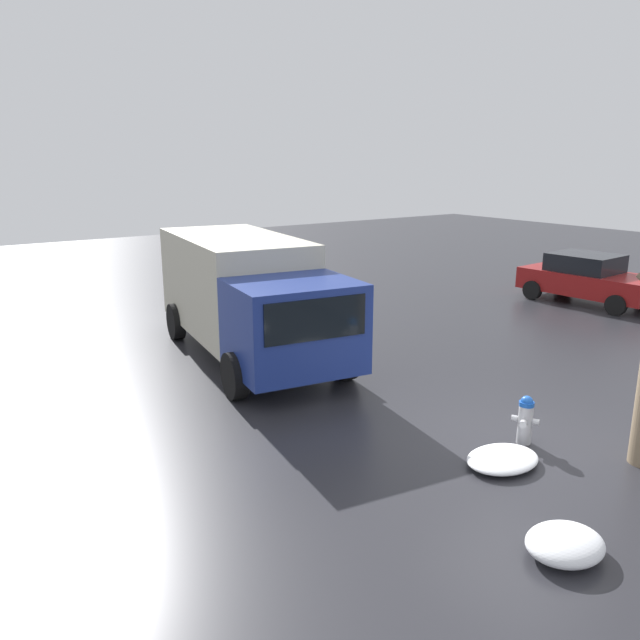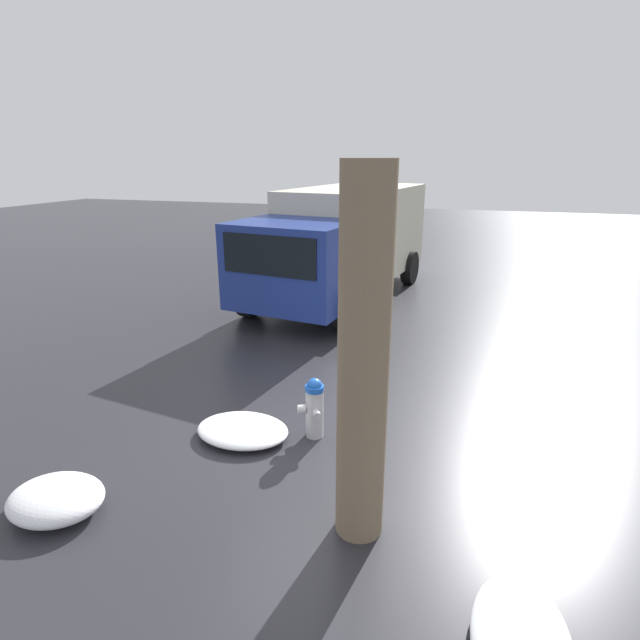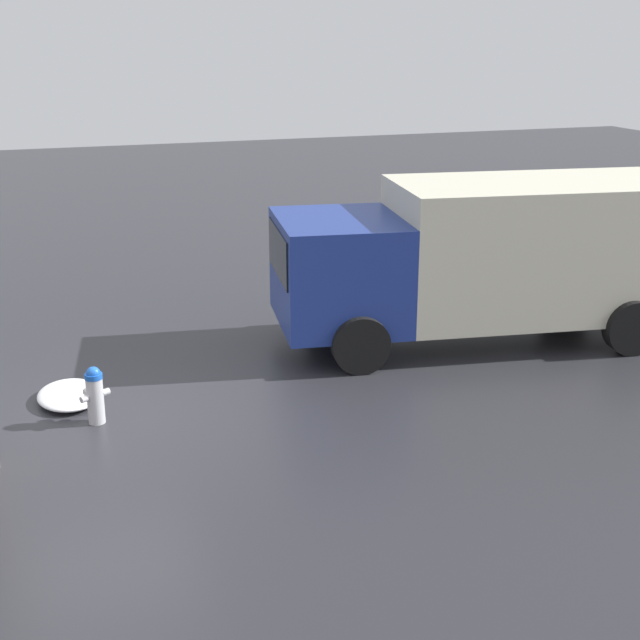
{
  "view_description": "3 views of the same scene",
  "coord_description": "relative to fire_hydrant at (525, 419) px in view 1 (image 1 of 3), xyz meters",
  "views": [
    {
      "loc": [
        -5.66,
        7.87,
        4.41
      ],
      "look_at": [
        3.93,
        1.23,
        1.37
      ],
      "focal_mm": 35.0,
      "sensor_mm": 36.0,
      "label": 1
    },
    {
      "loc": [
        -5.32,
        -1.73,
        3.39
      ],
      "look_at": [
        2.5,
        0.71,
        0.7
      ],
      "focal_mm": 28.0,
      "sensor_mm": 36.0,
      "label": 2
    },
    {
      "loc": [
        -0.68,
        -11.27,
        5.02
      ],
      "look_at": [
        3.5,
        1.04,
        0.75
      ],
      "focal_mm": 50.0,
      "sensor_mm": 36.0,
      "label": 3
    }
  ],
  "objects": [
    {
      "name": "ground_plane",
      "position": [
        0.0,
        -0.0,
        -0.41
      ],
      "size": [
        60.0,
        60.0,
        0.0
      ],
      "primitive_type": "plane",
      "color": "#28282D"
    },
    {
      "name": "fire_hydrant",
      "position": [
        0.0,
        0.0,
        0.0
      ],
      "size": [
        0.42,
        0.35,
        0.8
      ],
      "rotation": [
        0.0,
        0.0,
        2.05
      ],
      "color": "#B7B7BC",
      "rests_on": "ground_plane"
    },
    {
      "name": "delivery_truck",
      "position": [
        6.59,
        1.39,
        1.05
      ],
      "size": [
        7.0,
        3.37,
        2.65
      ],
      "rotation": [
        0.0,
        0.0,
        1.43
      ],
      "color": "navy",
      "rests_on": "ground_plane"
    },
    {
      "name": "parked_car",
      "position": [
        5.3,
        -9.89,
        0.36
      ],
      "size": [
        4.13,
        2.31,
        1.51
      ],
      "rotation": [
        0.0,
        0.0,
        1.64
      ],
      "color": "maroon",
      "rests_on": "ground_plane"
    },
    {
      "name": "snow_pile_curbside",
      "position": [
        -2.13,
        2.02,
        -0.27
      ],
      "size": [
        0.82,
        0.97,
        0.29
      ],
      "color": "white",
      "rests_on": "ground_plane"
    },
    {
      "name": "snow_pile_by_tree",
      "position": [
        -0.29,
        0.86,
        -0.32
      ],
      "size": [
        0.89,
        1.19,
        0.18
      ],
      "color": "white",
      "rests_on": "ground_plane"
    }
  ]
}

